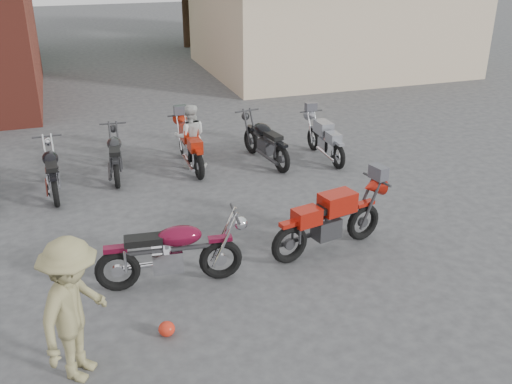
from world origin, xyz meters
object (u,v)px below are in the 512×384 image
object	(u,v)px
sportbike	(331,217)
row_bike_3	(115,153)
row_bike_4	(190,144)
row_bike_6	(325,137)
row_bike_5	(265,139)
helmet	(167,329)
vintage_motorcycle	(172,248)
row_bike_2	(52,168)
person_tan	(74,310)
person_light	(191,137)

from	to	relation	value
sportbike	row_bike_3	size ratio (longest dim) A/B	1.14
row_bike_4	row_bike_6	size ratio (longest dim) A/B	1.06
row_bike_5	helmet	bearing A→B (deg)	139.34
row_bike_6	helmet	bearing A→B (deg)	137.60
vintage_motorcycle	row_bike_3	bearing A→B (deg)	100.37
helmet	vintage_motorcycle	bearing A→B (deg)	74.20
row_bike_6	row_bike_5	bearing A→B (deg)	79.35
row_bike_4	row_bike_5	bearing A→B (deg)	-97.59
row_bike_2	helmet	bearing A→B (deg)	-168.29
sportbike	row_bike_6	distance (m)	4.62
helmet	person_tan	size ratio (longest dim) A/B	0.12
person_tan	row_bike_6	bearing A→B (deg)	-12.94
row_bike_6	row_bike_2	bearing A→B (deg)	89.62
person_light	row_bike_5	distance (m)	1.81
person_light	row_bike_2	distance (m)	3.21
vintage_motorcycle	row_bike_4	world-z (taller)	vintage_motorcycle
row_bike_5	person_light	bearing A→B (deg)	72.74
person_light	helmet	bearing A→B (deg)	83.27
row_bike_3	person_tan	bearing A→B (deg)	175.32
sportbike	row_bike_5	distance (m)	4.49
person_light	row_bike_4	xyz separation A→B (m)	(-0.02, -0.03, -0.18)
vintage_motorcycle	row_bike_5	world-z (taller)	vintage_motorcycle
helmet	row_bike_6	bearing A→B (deg)	48.24
helmet	row_bike_2	size ratio (longest dim) A/B	0.12
row_bike_6	person_tan	bearing A→B (deg)	133.75
sportbike	row_bike_2	world-z (taller)	sportbike
person_light	person_tan	distance (m)	7.19
row_bike_4	row_bike_3	bearing A→B (deg)	87.15
sportbike	helmet	bearing A→B (deg)	-167.30
helmet	row_bike_6	world-z (taller)	row_bike_6
helmet	person_light	world-z (taller)	person_light
row_bike_3	row_bike_5	world-z (taller)	row_bike_5
person_light	row_bike_3	bearing A→B (deg)	8.30
person_light	person_tan	xyz separation A→B (m)	(-2.92, -6.57, 0.19)
person_light	person_tan	bearing A→B (deg)	75.40
person_tan	row_bike_3	bearing A→B (deg)	22.75
row_bike_2	row_bike_6	bearing A→B (deg)	-91.76
vintage_motorcycle	person_tan	bearing A→B (deg)	-125.68
vintage_motorcycle	row_bike_6	xyz separation A→B (m)	(4.70, 4.41, -0.09)
vintage_motorcycle	person_tan	world-z (taller)	person_tan
sportbike	row_bike_4	distance (m)	4.90
person_light	row_bike_2	bearing A→B (deg)	18.96
person_tan	row_bike_5	bearing A→B (deg)	-3.99
person_light	row_bike_6	world-z (taller)	person_light
row_bike_3	row_bike_6	bearing A→B (deg)	-90.83
person_light	row_bike_3	xyz separation A→B (m)	(-1.77, 0.03, -0.21)
helmet	person_tan	distance (m)	1.48
row_bike_4	row_bike_5	size ratio (longest dim) A/B	0.98
helmet	row_bike_4	size ratio (longest dim) A/B	0.11
vintage_motorcycle	person_tan	size ratio (longest dim) A/B	1.16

